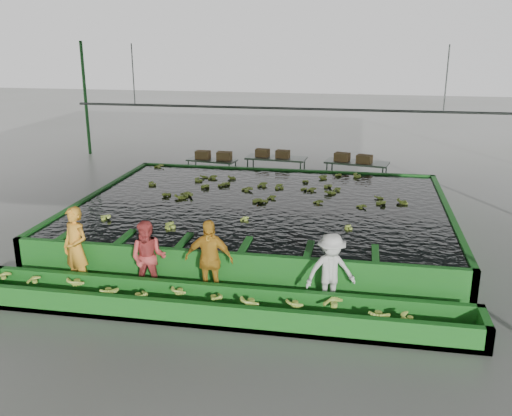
% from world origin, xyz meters
% --- Properties ---
extents(ground, '(80.00, 80.00, 0.00)m').
position_xyz_m(ground, '(0.00, 0.00, 0.00)').
color(ground, '#62635D').
rests_on(ground, ground).
extents(shed_roof, '(20.00, 22.00, 0.04)m').
position_xyz_m(shed_roof, '(0.00, 0.00, 5.00)').
color(shed_roof, gray).
rests_on(shed_roof, shed_posts).
extents(shed_posts, '(20.00, 22.00, 5.00)m').
position_xyz_m(shed_posts, '(0.00, 0.00, 2.50)').
color(shed_posts, '#1C5020').
rests_on(shed_posts, ground).
extents(flotation_tank, '(10.00, 8.00, 0.90)m').
position_xyz_m(flotation_tank, '(0.00, 1.50, 0.45)').
color(flotation_tank, '#1C6A1E').
rests_on(flotation_tank, ground).
extents(tank_water, '(9.70, 7.70, 0.00)m').
position_xyz_m(tank_water, '(0.00, 1.50, 0.85)').
color(tank_water, black).
rests_on(tank_water, flotation_tank).
extents(sorting_trough, '(10.00, 1.00, 0.50)m').
position_xyz_m(sorting_trough, '(0.00, -3.60, 0.25)').
color(sorting_trough, '#1C6A1E').
rests_on(sorting_trough, ground).
extents(cableway_rail, '(0.08, 0.08, 14.00)m').
position_xyz_m(cableway_rail, '(0.00, 5.00, 3.00)').
color(cableway_rail, '#59605B').
rests_on(cableway_rail, shed_roof).
extents(rail_hanger_left, '(0.04, 0.04, 2.00)m').
position_xyz_m(rail_hanger_left, '(-5.00, 5.00, 4.00)').
color(rail_hanger_left, '#59605B').
rests_on(rail_hanger_left, shed_roof).
extents(rail_hanger_right, '(0.04, 0.04, 2.00)m').
position_xyz_m(rail_hanger_right, '(5.00, 5.00, 4.00)').
color(rail_hanger_right, '#59605B').
rests_on(rail_hanger_right, shed_roof).
extents(worker_a, '(0.78, 0.66, 1.82)m').
position_xyz_m(worker_a, '(-3.31, -2.80, 0.91)').
color(worker_a, orange).
rests_on(worker_a, ground).
extents(worker_b, '(0.84, 0.69, 1.61)m').
position_xyz_m(worker_b, '(-1.68, -2.80, 0.81)').
color(worker_b, '#CA4542').
rests_on(worker_b, ground).
extents(worker_c, '(1.02, 0.45, 1.73)m').
position_xyz_m(worker_c, '(-0.37, -2.80, 0.86)').
color(worker_c, gold).
rests_on(worker_c, ground).
extents(worker_d, '(1.18, 0.95, 1.59)m').
position_xyz_m(worker_d, '(2.12, -2.80, 0.80)').
color(worker_d, silver).
rests_on(worker_d, ground).
extents(packing_table_left, '(1.90, 0.99, 0.83)m').
position_xyz_m(packing_table_left, '(-2.85, 6.80, 0.41)').
color(packing_table_left, '#59605B').
rests_on(packing_table_left, ground).
extents(packing_table_mid, '(2.24, 1.05, 0.99)m').
position_xyz_m(packing_table_mid, '(-0.45, 6.88, 0.49)').
color(packing_table_mid, '#59605B').
rests_on(packing_table_mid, ground).
extents(packing_table_right, '(2.30, 1.27, 0.99)m').
position_xyz_m(packing_table_right, '(2.46, 6.65, 0.49)').
color(packing_table_right, '#59605B').
rests_on(packing_table_right, ground).
extents(box_stack_left, '(1.37, 0.44, 0.29)m').
position_xyz_m(box_stack_left, '(-2.80, 6.86, 0.83)').
color(box_stack_left, brown).
rests_on(box_stack_left, packing_table_left).
extents(box_stack_mid, '(1.28, 0.49, 0.27)m').
position_xyz_m(box_stack_mid, '(-0.58, 6.88, 0.99)').
color(box_stack_mid, brown).
rests_on(box_stack_mid, packing_table_mid).
extents(box_stack_right, '(1.37, 0.73, 0.28)m').
position_xyz_m(box_stack_right, '(2.33, 6.57, 0.99)').
color(box_stack_right, brown).
rests_on(box_stack_right, packing_table_right).
extents(floating_bananas, '(8.95, 6.10, 0.12)m').
position_xyz_m(floating_bananas, '(0.00, 2.30, 0.85)').
color(floating_bananas, '#98B63B').
rests_on(floating_bananas, tank_water).
extents(trough_bananas, '(9.11, 0.61, 0.12)m').
position_xyz_m(trough_bananas, '(0.00, -3.60, 0.40)').
color(trough_bananas, '#98B63B').
rests_on(trough_bananas, sorting_trough).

